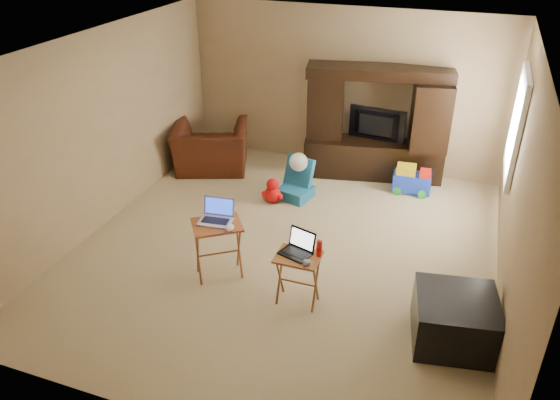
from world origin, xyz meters
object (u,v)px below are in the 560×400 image
at_px(ottoman, 455,320).
at_px(tray_table_right, 298,279).
at_px(mouse_right, 307,263).
at_px(laptop_left, 215,213).
at_px(tray_table_left, 218,250).
at_px(mouse_left, 230,228).
at_px(water_bottle, 319,248).
at_px(laptop_right, 295,245).
at_px(push_toy, 412,179).
at_px(child_rocker, 295,180).
at_px(recliner, 211,148).
at_px(television, 375,126).
at_px(entertainment_center, 376,123).
at_px(plush_toy, 273,190).

bearing_deg(ottoman, tray_table_right, 178.94).
bearing_deg(mouse_right, laptop_left, 165.27).
height_order(tray_table_left, mouse_left, mouse_left).
bearing_deg(water_bottle, laptop_right, -165.96).
distance_m(push_toy, mouse_left, 3.38).
bearing_deg(child_rocker, push_toy, 41.47).
relative_size(ottoman, mouse_right, 6.37).
relative_size(recliner, push_toy, 2.07).
relative_size(laptop_right, mouse_left, 2.23).
relative_size(television, mouse_left, 6.26).
distance_m(recliner, push_toy, 3.17).
relative_size(entertainment_center, laptop_right, 6.77).
bearing_deg(push_toy, water_bottle, -105.86).
xyz_separation_m(tray_table_left, laptop_right, (0.96, -0.14, 0.37)).
bearing_deg(laptop_left, child_rocker, 76.42).
bearing_deg(push_toy, tray_table_right, -109.18).
bearing_deg(mouse_right, water_bottle, 70.71).
xyz_separation_m(recliner, child_rocker, (1.58, -0.47, -0.08)).
distance_m(tray_table_right, mouse_left, 0.92).
distance_m(child_rocker, laptop_left, 2.14).
bearing_deg(water_bottle, laptop_left, 175.12).
height_order(television, plush_toy, television).
bearing_deg(recliner, tray_table_left, 97.31).
height_order(ottoman, laptop_right, laptop_right).
bearing_deg(push_toy, laptop_left, -127.26).
xyz_separation_m(entertainment_center, water_bottle, (0.08, -3.30, -0.18)).
xyz_separation_m(plush_toy, water_bottle, (1.24, -1.93, 0.50)).
relative_size(plush_toy, mouse_right, 3.07).
relative_size(entertainment_center, recliner, 1.84).
relative_size(tray_table_right, water_bottle, 3.25).
height_order(push_toy, mouse_right, mouse_right).
distance_m(entertainment_center, recliner, 2.61).
distance_m(ottoman, tray_table_right, 1.62).
height_order(child_rocker, tray_table_right, tray_table_right).
xyz_separation_m(television, plush_toy, (-1.16, -1.36, -0.64)).
bearing_deg(push_toy, child_rocker, -158.30).
height_order(push_toy, laptop_left, laptop_left).
distance_m(child_rocker, push_toy, 1.75).
distance_m(tray_table_right, laptop_right, 0.42).
relative_size(television, water_bottle, 4.78).
bearing_deg(laptop_right, recliner, 148.15).
bearing_deg(mouse_right, ottoman, 3.46).
bearing_deg(ottoman, mouse_right, -176.54).
height_order(plush_toy, tray_table_right, tray_table_right).
xyz_separation_m(tray_table_right, mouse_left, (-0.81, 0.09, 0.42)).
xyz_separation_m(recliner, mouse_right, (2.49, -2.83, 0.25)).
height_order(ottoman, mouse_left, mouse_left).
bearing_deg(tray_table_right, push_toy, 75.16).
xyz_separation_m(plush_toy, mouse_left, (0.23, -1.93, 0.53)).
bearing_deg(child_rocker, ottoman, -28.21).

